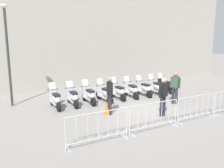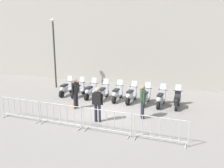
# 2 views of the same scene
# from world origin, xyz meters

# --- Properties ---
(ground_plane) EXTENTS (120.00, 120.00, 0.00)m
(ground_plane) POSITION_xyz_m (0.00, 0.00, 0.00)
(ground_plane) COLOR gray
(building_facade) EXTENTS (28.05, 6.54, 11.98)m
(building_facade) POSITION_xyz_m (1.16, 7.70, 5.99)
(building_facade) COLOR #9E998E
(building_facade) RESTS_ON ground
(motorcycle_0) EXTENTS (0.63, 1.72, 1.24)m
(motorcycle_0) POSITION_xyz_m (-3.28, 2.68, 0.45)
(motorcycle_0) COLOR black
(motorcycle_0) RESTS_ON ground
(motorcycle_1) EXTENTS (0.68, 1.71, 1.24)m
(motorcycle_1) POSITION_xyz_m (-2.38, 2.57, 0.45)
(motorcycle_1) COLOR black
(motorcycle_1) RESTS_ON ground
(motorcycle_2) EXTENTS (0.64, 1.72, 1.24)m
(motorcycle_2) POSITION_xyz_m (-1.48, 2.43, 0.45)
(motorcycle_2) COLOR black
(motorcycle_2) RESTS_ON ground
(motorcycle_3) EXTENTS (0.57, 1.73, 1.24)m
(motorcycle_3) POSITION_xyz_m (-0.58, 2.23, 0.45)
(motorcycle_3) COLOR black
(motorcycle_3) RESTS_ON ground
(motorcycle_4) EXTENTS (0.62, 1.72, 1.24)m
(motorcycle_4) POSITION_xyz_m (0.33, 2.18, 0.45)
(motorcycle_4) COLOR black
(motorcycle_4) RESTS_ON ground
(motorcycle_5) EXTENTS (0.68, 1.71, 1.24)m
(motorcycle_5) POSITION_xyz_m (1.22, 2.04, 0.45)
(motorcycle_5) COLOR black
(motorcycle_5) RESTS_ON ground
(motorcycle_6) EXTENTS (0.64, 1.72, 1.24)m
(motorcycle_6) POSITION_xyz_m (2.12, 1.85, 0.45)
(motorcycle_6) COLOR black
(motorcycle_6) RESTS_ON ground
(motorcycle_7) EXTENTS (0.68, 1.71, 1.24)m
(motorcycle_7) POSITION_xyz_m (3.01, 1.67, 0.45)
(motorcycle_7) COLOR black
(motorcycle_7) RESTS_ON ground
(motorcycle_8) EXTENTS (0.58, 1.73, 1.24)m
(motorcycle_8) POSITION_xyz_m (3.93, 1.62, 0.45)
(motorcycle_8) COLOR black
(motorcycle_8) RESTS_ON ground
(barrier_segment_0) EXTENTS (2.20, 0.74, 1.07)m
(barrier_segment_0) POSITION_xyz_m (-3.78, -1.84, 0.53)
(barrier_segment_0) COLOR #B2B5B7
(barrier_segment_0) RESTS_ON ground
(barrier_segment_1) EXTENTS (2.20, 0.74, 1.07)m
(barrier_segment_1) POSITION_xyz_m (-1.50, -2.18, 0.53)
(barrier_segment_1) COLOR #B2B5B7
(barrier_segment_1) RESTS_ON ground
(barrier_segment_2) EXTENTS (2.20, 0.74, 1.07)m
(barrier_segment_2) POSITION_xyz_m (0.79, -2.53, 0.53)
(barrier_segment_2) COLOR #B2B5B7
(barrier_segment_2) RESTS_ON ground
(street_lamp) EXTENTS (0.36, 0.36, 5.10)m
(street_lamp) POSITION_xyz_m (-4.88, 4.57, 3.13)
(street_lamp) COLOR #2D332D
(street_lamp) RESTS_ON ground
(officer_near_row_end) EXTENTS (0.35, 0.51, 1.73)m
(officer_near_row_end) POSITION_xyz_m (-1.68, 0.33, 0.98)
(officer_near_row_end) COLOR #23232D
(officer_near_row_end) RESTS_ON ground
(officer_mid_plaza) EXTENTS (0.55, 0.23, 1.73)m
(officer_mid_plaza) POSITION_xyz_m (0.05, -1.31, 0.98)
(officer_mid_plaza) COLOR #23232D
(officer_mid_plaza) RESTS_ON ground
(officer_by_barriers) EXTENTS (0.32, 0.53, 1.73)m
(officer_by_barriers) POSITION_xyz_m (2.15, -0.41, 0.98)
(officer_by_barriers) COLOR #23232D
(officer_by_barriers) RESTS_ON ground
(traffic_cone) EXTENTS (0.32, 0.32, 0.55)m
(traffic_cone) POSITION_xyz_m (-1.81, 0.39, 0.28)
(traffic_cone) COLOR orange
(traffic_cone) RESTS_ON ground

